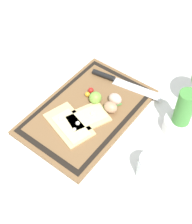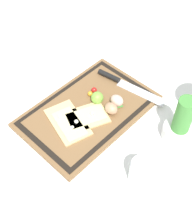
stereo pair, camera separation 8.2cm
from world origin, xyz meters
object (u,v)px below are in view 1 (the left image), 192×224
(herb_pot, at_px, (181,118))
(sauce_jar, at_px, (149,168))
(lime, at_px, (95,97))
(cherry_tomato_yellow, at_px, (87,94))
(pizza_slice_near, at_px, (69,125))
(knife, at_px, (115,80))
(egg_brown, at_px, (111,107))
(pizza_slice_far, at_px, (84,119))
(egg_pink, at_px, (115,99))
(cherry_tomato_red, at_px, (91,90))

(herb_pot, xyz_separation_m, sauce_jar, (0.23, 0.01, -0.03))
(lime, distance_m, cherry_tomato_yellow, 0.04)
(pizza_slice_near, bearing_deg, lime, 179.02)
(knife, height_order, egg_brown, egg_brown)
(pizza_slice_far, xyz_separation_m, egg_brown, (-0.09, 0.05, 0.02))
(pizza_slice_near, height_order, egg_brown, egg_brown)
(pizza_slice_near, distance_m, knife, 0.29)
(pizza_slice_far, relative_size, knife, 0.68)
(knife, relative_size, egg_pink, 5.74)
(knife, distance_m, herb_pot, 0.33)
(sauce_jar, bearing_deg, pizza_slice_far, -97.70)
(pizza_slice_near, bearing_deg, pizza_slice_far, 153.90)
(knife, xyz_separation_m, herb_pot, (0.05, 0.32, 0.04))
(pizza_slice_far, height_order, herb_pot, herb_pot)
(herb_pot, bearing_deg, cherry_tomato_yellow, -77.13)
(knife, xyz_separation_m, cherry_tomato_yellow, (0.14, -0.04, 0.00))
(egg_pink, relative_size, cherry_tomato_yellow, 2.59)
(egg_pink, bearing_deg, herb_pot, 100.01)
(pizza_slice_near, bearing_deg, egg_pink, 160.59)
(pizza_slice_near, xyz_separation_m, herb_pot, (-0.24, 0.32, 0.04))
(pizza_slice_near, distance_m, herb_pot, 0.41)
(egg_pink, distance_m, sauce_jar, 0.32)
(pizza_slice_near, bearing_deg, cherry_tomato_yellow, -166.07)
(lime, relative_size, cherry_tomato_red, 2.14)
(pizza_slice_near, height_order, knife, pizza_slice_near)
(pizza_slice_near, relative_size, pizza_slice_far, 1.01)
(cherry_tomato_red, height_order, cherry_tomato_yellow, cherry_tomato_red)
(egg_pink, distance_m, herb_pot, 0.26)
(egg_brown, xyz_separation_m, egg_pink, (-0.05, -0.01, 0.00))
(pizza_slice_far, xyz_separation_m, cherry_tomato_yellow, (-0.10, -0.07, 0.01))
(lime, distance_m, sauce_jar, 0.36)
(cherry_tomato_yellow, bearing_deg, sauce_jar, 68.95)
(pizza_slice_far, height_order, cherry_tomato_red, same)
(cherry_tomato_red, relative_size, cherry_tomato_yellow, 1.11)
(pizza_slice_far, distance_m, egg_pink, 0.15)
(herb_pot, bearing_deg, egg_brown, -69.69)
(pizza_slice_far, distance_m, lime, 0.10)
(herb_pot, bearing_deg, cherry_tomato_red, -80.86)
(pizza_slice_near, distance_m, sauce_jar, 0.33)
(egg_pink, relative_size, cherry_tomato_red, 2.33)
(knife, bearing_deg, egg_pink, 35.21)
(knife, distance_m, egg_pink, 0.12)
(egg_pink, height_order, cherry_tomato_red, egg_pink)
(egg_brown, relative_size, cherry_tomato_red, 2.33)
(egg_brown, bearing_deg, egg_pink, -166.37)
(pizza_slice_near, xyz_separation_m, egg_brown, (-0.15, 0.08, 0.02))
(egg_brown, distance_m, cherry_tomato_red, 0.12)
(egg_pink, xyz_separation_m, sauce_jar, (0.18, 0.26, -0.00))
(herb_pot, bearing_deg, knife, -99.30)
(cherry_tomato_red, bearing_deg, egg_pink, 97.11)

